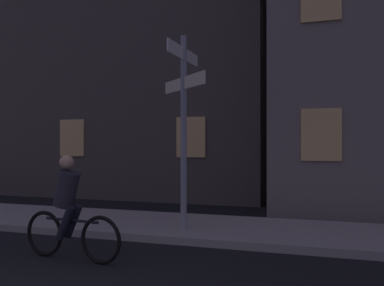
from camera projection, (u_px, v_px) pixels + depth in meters
sidewalk_kerb at (179, 227)px, 9.05m from camera, size 40.00×2.61×0.14m
signpost at (184, 112)px, 8.48m from camera, size 1.27×1.67×3.75m
cyclist at (69, 211)px, 6.70m from camera, size 1.81×0.37×1.61m
building_left_block at (117, 20)px, 17.21m from camera, size 12.38×6.10×13.42m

